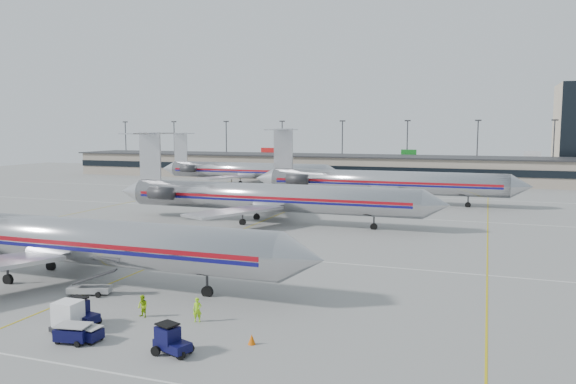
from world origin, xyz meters
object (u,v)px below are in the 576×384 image
at_px(jet_foreground, 47,237).
at_px(jet_second_row, 263,197).
at_px(uld_container, 68,316).
at_px(belt_loader, 90,288).
at_px(tug_center, 80,313).

xyz_separation_m(jet_foreground, jet_second_row, (6.68, 33.23, -0.00)).
bearing_deg(jet_second_row, uld_container, -84.89).
height_order(jet_second_row, belt_loader, jet_second_row).
distance_m(jet_foreground, jet_second_row, 33.89).
xyz_separation_m(jet_foreground, belt_loader, (6.54, -2.69, -3.11)).
height_order(jet_second_row, uld_container, jet_second_row).
height_order(uld_container, belt_loader, belt_loader).
bearing_deg(jet_second_row, jet_foreground, -101.36).
xyz_separation_m(tug_center, uld_container, (0.01, -1.09, 0.12)).
xyz_separation_m(jet_foreground, tug_center, (10.51, -8.64, -2.80)).
bearing_deg(tug_center, uld_container, -79.56).
xyz_separation_m(jet_second_row, uld_container, (3.84, -42.97, -2.67)).
bearing_deg(belt_loader, tug_center, -75.55).
bearing_deg(uld_container, jet_second_row, 93.70).
height_order(jet_foreground, tug_center, jet_foreground).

